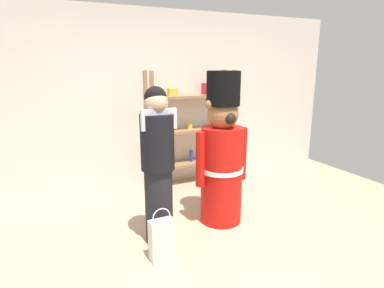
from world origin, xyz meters
TOP-DOWN VIEW (x-y plane):
  - ground_plane at (0.00, 0.00)m, footprint 6.40×6.40m
  - back_wall at (0.00, 2.20)m, footprint 6.40×0.12m
  - merchandise_shelf at (0.55, 1.98)m, footprint 1.37×0.35m
  - teddy_bear_guard at (0.30, 0.61)m, footprint 0.66×0.50m
  - person_shopper at (-0.52, 0.48)m, footprint 0.35×0.34m
  - shopping_bag at (-0.61, 0.16)m, footprint 0.24×0.14m

SIDE VIEW (x-z plane):
  - ground_plane at x=0.00m, z-range 0.00..0.00m
  - shopping_bag at x=-0.61m, z-range -0.06..0.47m
  - teddy_bear_guard at x=0.30m, z-range -0.08..1.68m
  - person_shopper at x=-0.52m, z-range 0.04..1.67m
  - merchandise_shelf at x=0.55m, z-range 0.01..1.75m
  - back_wall at x=0.00m, z-range 0.00..2.60m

